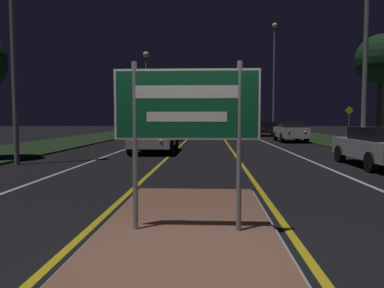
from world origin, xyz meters
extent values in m
plane|color=black|center=(0.00, 0.00, 0.00)|extent=(160.00, 160.00, 0.00)
cube|color=#999993|center=(0.00, 0.94, 0.03)|extent=(2.54, 6.16, 0.05)
cube|color=brown|center=(0.00, 0.94, 0.05)|extent=(2.42, 6.04, 0.10)
cube|color=#1E3319|center=(-9.50, 20.00, 0.04)|extent=(5.00, 100.00, 0.08)
cube|color=#1E3319|center=(9.50, 20.00, 0.04)|extent=(5.00, 100.00, 0.08)
cube|color=gold|center=(-1.46, 25.00, 0.00)|extent=(0.12, 70.00, 0.01)
cube|color=gold|center=(1.46, 25.00, 0.00)|extent=(0.12, 70.00, 0.01)
cube|color=silver|center=(-4.20, 25.00, 0.00)|extent=(0.12, 70.00, 0.01)
cube|color=silver|center=(4.20, 25.00, 0.00)|extent=(0.12, 70.00, 0.01)
cube|color=silver|center=(-7.20, 25.00, 0.00)|extent=(0.10, 70.00, 0.01)
cube|color=silver|center=(7.20, 25.00, 0.00)|extent=(0.10, 70.00, 0.01)
cylinder|color=gray|center=(-0.71, 0.94, 1.25)|extent=(0.07, 0.07, 2.30)
cylinder|color=gray|center=(0.71, 0.94, 1.25)|extent=(0.07, 0.07, 2.30)
cube|color=#0F512D|center=(0.00, 0.94, 1.82)|extent=(1.97, 0.04, 0.95)
cube|color=white|center=(0.00, 0.92, 1.82)|extent=(1.97, 0.00, 0.95)
cube|color=#0F512D|center=(0.00, 0.92, 1.82)|extent=(1.91, 0.01, 0.89)
cube|color=white|center=(0.00, 0.91, 1.99)|extent=(1.38, 0.01, 0.17)
cube|color=white|center=(0.00, 0.91, 1.65)|extent=(1.08, 0.01, 0.13)
cylinder|color=gray|center=(-6.50, 8.72, 4.77)|extent=(0.18, 0.18, 9.55)
cylinder|color=gray|center=(-6.23, 34.37, 4.00)|extent=(0.18, 0.18, 8.01)
sphere|color=#F9EAC6|center=(-6.23, 34.37, 8.20)|extent=(0.62, 0.62, 0.62)
cylinder|color=gray|center=(6.15, 10.39, 4.08)|extent=(0.18, 0.18, 8.17)
cylinder|color=gray|center=(6.47, 32.52, 5.18)|extent=(0.18, 0.18, 10.36)
sphere|color=#F9EAC6|center=(6.47, 32.52, 10.51)|extent=(0.51, 0.51, 0.51)
cube|color=#B7B7BC|center=(6.07, 8.73, 0.62)|extent=(1.84, 4.36, 0.60)
cylinder|color=black|center=(5.19, 10.08, 0.32)|extent=(0.22, 0.63, 0.63)
cylinder|color=black|center=(5.19, 7.37, 0.32)|extent=(0.22, 0.63, 0.63)
cube|color=silver|center=(5.99, 22.57, 0.69)|extent=(1.70, 4.21, 0.69)
cube|color=black|center=(5.99, 22.32, 1.26)|extent=(1.50, 2.19, 0.46)
sphere|color=red|center=(5.47, 20.49, 0.77)|extent=(0.14, 0.14, 0.14)
sphere|color=red|center=(6.52, 20.49, 0.77)|extent=(0.14, 0.14, 0.14)
cylinder|color=black|center=(5.18, 23.88, 0.34)|extent=(0.22, 0.69, 0.69)
cylinder|color=black|center=(6.81, 23.88, 0.34)|extent=(0.22, 0.69, 0.69)
cylinder|color=black|center=(5.18, 21.27, 0.34)|extent=(0.22, 0.69, 0.69)
cylinder|color=black|center=(6.81, 21.27, 0.34)|extent=(0.22, 0.69, 0.69)
cube|color=black|center=(5.66, 31.71, 0.62)|extent=(1.76, 4.11, 0.57)
cube|color=black|center=(5.66, 31.46, 1.13)|extent=(1.55, 2.14, 0.44)
sphere|color=red|center=(5.12, 29.68, 0.70)|extent=(0.14, 0.14, 0.14)
sphere|color=red|center=(6.20, 29.68, 0.70)|extent=(0.14, 0.14, 0.14)
cylinder|color=black|center=(4.82, 32.98, 0.34)|extent=(0.22, 0.67, 0.67)
cylinder|color=black|center=(6.50, 32.98, 0.34)|extent=(0.22, 0.67, 0.67)
cylinder|color=black|center=(4.82, 30.44, 0.34)|extent=(0.22, 0.67, 0.67)
cylinder|color=black|center=(6.50, 30.44, 0.34)|extent=(0.22, 0.67, 0.67)
cube|color=#B7B7BC|center=(2.76, 39.21, 0.70)|extent=(1.85, 4.44, 0.69)
cube|color=black|center=(2.76, 38.95, 1.24)|extent=(1.63, 2.31, 0.40)
sphere|color=red|center=(2.19, 37.01, 0.78)|extent=(0.14, 0.14, 0.14)
sphere|color=red|center=(3.33, 37.01, 0.78)|extent=(0.14, 0.14, 0.14)
cylinder|color=black|center=(1.87, 40.59, 0.35)|extent=(0.22, 0.70, 0.70)
cylinder|color=black|center=(3.64, 40.59, 0.35)|extent=(0.22, 0.70, 0.70)
cylinder|color=black|center=(1.87, 37.84, 0.35)|extent=(0.22, 0.70, 0.70)
cylinder|color=black|center=(3.64, 37.84, 0.35)|extent=(0.22, 0.70, 0.70)
cube|color=#B7B7BC|center=(-2.33, 13.74, 0.63)|extent=(1.89, 4.34, 0.59)
cube|color=black|center=(-2.33, 14.00, 1.16)|extent=(1.67, 2.26, 0.47)
sphere|color=white|center=(-2.92, 11.59, 0.70)|extent=(0.14, 0.14, 0.14)
sphere|color=white|center=(-1.75, 11.59, 0.70)|extent=(0.14, 0.14, 0.14)
cylinder|color=black|center=(-3.24, 12.39, 0.33)|extent=(0.22, 0.67, 0.67)
cylinder|color=black|center=(-1.43, 12.39, 0.33)|extent=(0.22, 0.67, 0.67)
cylinder|color=black|center=(-3.24, 15.08, 0.33)|extent=(0.22, 0.67, 0.67)
cylinder|color=black|center=(-1.43, 15.08, 0.33)|extent=(0.22, 0.67, 0.67)
cube|color=black|center=(-2.79, 25.26, 0.58)|extent=(1.83, 4.03, 0.55)
cube|color=black|center=(-2.79, 25.50, 1.07)|extent=(1.61, 2.10, 0.42)
sphere|color=white|center=(-3.36, 23.26, 0.65)|extent=(0.14, 0.14, 0.14)
sphere|color=white|center=(-2.23, 23.26, 0.65)|extent=(0.14, 0.14, 0.14)
cylinder|color=black|center=(-3.66, 24.01, 0.31)|extent=(0.22, 0.61, 0.61)
cylinder|color=black|center=(-1.92, 24.01, 0.31)|extent=(0.22, 0.61, 0.61)
cylinder|color=black|center=(-3.66, 26.50, 0.31)|extent=(0.22, 0.61, 0.61)
cylinder|color=black|center=(-1.92, 26.50, 0.31)|extent=(0.22, 0.61, 0.61)
cube|color=maroon|center=(-5.62, 35.19, 0.60)|extent=(1.88, 4.06, 0.59)
cube|color=black|center=(-5.62, 35.44, 1.14)|extent=(1.65, 2.11, 0.49)
sphere|color=white|center=(-6.20, 33.18, 0.67)|extent=(0.14, 0.14, 0.14)
sphere|color=white|center=(-5.03, 33.18, 0.67)|extent=(0.14, 0.14, 0.14)
cylinder|color=black|center=(-6.52, 33.93, 0.31)|extent=(0.22, 0.62, 0.62)
cylinder|color=black|center=(-4.72, 33.93, 0.31)|extent=(0.22, 0.62, 0.62)
cylinder|color=black|center=(-6.52, 36.45, 0.31)|extent=(0.22, 0.62, 0.62)
cylinder|color=black|center=(-4.72, 36.45, 0.31)|extent=(0.22, 0.62, 0.62)
cylinder|color=gray|center=(10.25, 23.11, 1.18)|extent=(0.06, 0.06, 2.21)
cube|color=yellow|center=(10.25, 23.11, 2.23)|extent=(0.60, 0.02, 0.60)
cylinder|color=#4C3823|center=(8.91, 15.40, 2.08)|extent=(0.24, 0.24, 4.01)
sphere|color=#19381E|center=(8.91, 15.40, 4.64)|extent=(2.46, 2.46, 2.46)
camera|label=1|loc=(0.31, -4.12, 1.63)|focal=35.00mm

